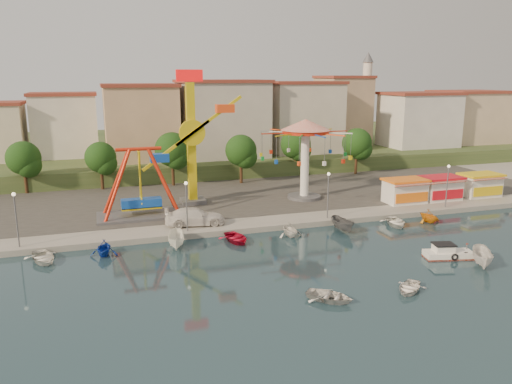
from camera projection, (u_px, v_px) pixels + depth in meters
name	position (u px, v px, depth m)	size (l,w,h in m)	color
ground	(308.00, 273.00, 42.31)	(200.00, 200.00, 0.00)	#142E39
quay_deck	(184.00, 158.00, 99.75)	(200.00, 100.00, 0.60)	#9E998E
asphalt_pad	(222.00, 191.00, 70.00)	(90.00, 28.00, 0.01)	#4C4944
hill_terrace	(179.00, 149.00, 104.11)	(200.00, 60.00, 3.00)	#384C26
pirate_ship_ride	(140.00, 184.00, 56.44)	(10.00, 5.00, 8.00)	#59595E
kamikaze_tower	(195.00, 142.00, 61.62)	(8.41, 3.10, 16.50)	#59595E
wave_swinger	(305.00, 141.00, 64.13)	(11.60, 11.60, 10.40)	#59595E
booth_left	(405.00, 191.00, 63.21)	(5.40, 3.78, 3.08)	white
booth_mid	(440.00, 188.00, 64.79)	(5.40, 3.78, 3.08)	white
booth_right	(480.00, 185.00, 66.68)	(5.40, 3.78, 3.08)	white
lamp_post_0	(17.00, 221.00, 46.52)	(0.14, 0.14, 5.00)	#59595E
lamp_post_1	(187.00, 208.00, 51.29)	(0.14, 0.14, 5.00)	#59595E
lamp_post_2	(328.00, 197.00, 56.05)	(0.14, 0.14, 5.00)	#59595E
lamp_post_3	(447.00, 187.00, 60.81)	(0.14, 0.14, 5.00)	#59595E
tree_0	(23.00, 158.00, 67.63)	(4.60, 4.60, 7.19)	#382314
tree_1	(101.00, 157.00, 69.99)	(4.35, 4.35, 6.80)	#382314
tree_2	(172.00, 150.00, 72.40)	(5.02, 5.02, 7.85)	#382314
tree_3	(241.00, 150.00, 74.12)	(4.68, 4.68, 7.32)	#382314
tree_4	(296.00, 144.00, 79.82)	(4.86, 4.86, 7.60)	#382314
tree_5	(357.00, 143.00, 81.12)	(4.83, 4.83, 7.54)	#382314
building_1	(64.00, 132.00, 81.97)	(12.33, 9.01, 8.63)	silver
building_2	(145.00, 122.00, 86.12)	(11.95, 9.28, 11.23)	tan
building_3	(227.00, 127.00, 87.52)	(12.59, 10.50, 9.20)	beige
building_4	(291.00, 123.00, 94.68)	(10.75, 9.23, 9.24)	beige
building_5	(358.00, 117.00, 96.68)	(12.77, 10.96, 11.21)	tan
building_6	(415.00, 113.00, 98.61)	(8.23, 8.98, 12.36)	silver
building_7	(448.00, 119.00, 107.13)	(11.59, 10.93, 8.76)	beige
minaret	(366.00, 95.00, 100.27)	(2.80, 2.80, 18.00)	silver
cabin_motorboat	(447.00, 254.00, 45.76)	(4.62, 2.60, 1.53)	white
rowboat_a	(330.00, 296.00, 37.03)	(2.55, 3.57, 0.74)	silver
rowboat_b	(409.00, 288.00, 38.63)	(2.26, 3.16, 0.65)	silver
skiff	(483.00, 258.00, 43.66)	(1.55, 4.13, 1.59)	silver
van	(195.00, 217.00, 53.81)	(2.59, 6.38, 1.85)	white
moored_boat_0	(43.00, 257.00, 44.86)	(2.82, 3.95, 0.82)	white
moored_boat_1	(104.00, 248.00, 46.35)	(2.51, 2.90, 1.53)	#1337AB
moored_boat_2	(177.00, 240.00, 48.35)	(1.57, 4.17, 1.61)	white
moored_boat_3	(236.00, 238.00, 50.23)	(2.80, 3.92, 0.81)	#B90E2C
moored_boat_4	(290.00, 229.00, 51.88)	(2.50, 2.90, 1.53)	silver
moored_boat_5	(343.00, 224.00, 53.70)	(1.44, 3.82, 1.47)	#4E4F53
moored_boat_6	(396.00, 222.00, 55.74)	(2.82, 3.95, 0.82)	white
moored_boat_7	(429.00, 216.00, 56.96)	(2.51, 2.90, 1.53)	orange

